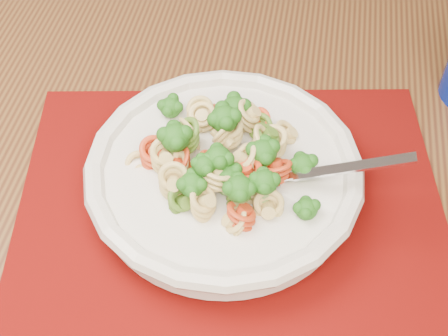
{
  "coord_description": "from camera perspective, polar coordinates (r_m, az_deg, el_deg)",
  "views": [
    {
      "loc": [
        0.09,
        0.02,
        1.27
      ],
      "look_at": [
        0.09,
        0.4,
        0.82
      ],
      "focal_mm": 50.0,
      "sensor_mm": 36.0,
      "label": 1
    }
  ],
  "objects": [
    {
      "name": "placemat",
      "position": [
        0.62,
        0.61,
        -3.37
      ],
      "size": [
        0.42,
        0.33,
        0.0
      ],
      "primitive_type": "cube",
      "rotation": [
        0.0,
        0.0,
        -0.0
      ],
      "color": "#4E0503",
      "rests_on": "dining_table"
    },
    {
      "name": "pasta_broccoli_heap",
      "position": [
        0.59,
        -0.0,
        0.37
      ],
      "size": [
        0.23,
        0.23,
        0.06
      ],
      "primitive_type": null,
      "color": "tan",
      "rests_on": "pasta_bowl"
    },
    {
      "name": "fork",
      "position": [
        0.58,
        4.0,
        -1.09
      ],
      "size": [
        0.18,
        0.04,
        0.08
      ],
      "primitive_type": null,
      "rotation": [
        0.0,
        -0.35,
        -0.11
      ],
      "color": "silver",
      "rests_on": "pasta_bowl"
    },
    {
      "name": "pasta_bowl",
      "position": [
        0.6,
        -0.0,
        -0.57
      ],
      "size": [
        0.27,
        0.27,
        0.05
      ],
      "color": "beige",
      "rests_on": "placemat"
    },
    {
      "name": "dining_table",
      "position": [
        0.78,
        -3.36,
        0.8
      ],
      "size": [
        1.71,
        1.26,
        0.77
      ],
      "rotation": [
        0.0,
        0.0,
        -0.18
      ],
      "color": "brown",
      "rests_on": "ground"
    }
  ]
}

